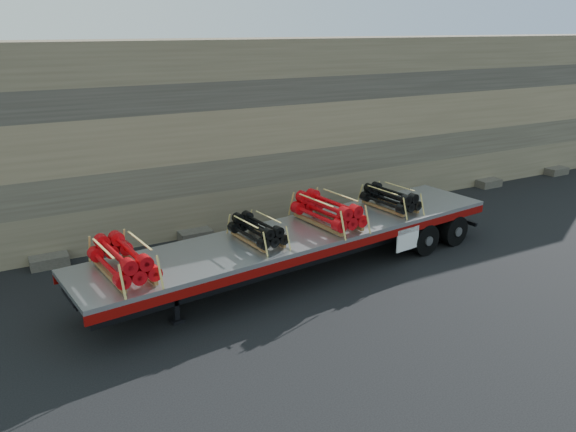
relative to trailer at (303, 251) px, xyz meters
name	(u,v)px	position (x,y,z in m)	size (l,w,h in m)	color
ground	(334,270)	(0.97, -0.34, -0.71)	(120.00, 120.00, 0.00)	black
rock_wall	(247,130)	(0.97, 6.16, 2.79)	(44.00, 3.00, 7.00)	#7A6B54
trailer	(303,251)	(0.00, 0.00, 0.00)	(14.28, 2.75, 1.43)	#A8ABB0
bundle_front	(123,260)	(-5.65, -0.67, 1.12)	(1.14, 2.28, 0.81)	red
bundle_midfront	(257,231)	(-1.66, -0.20, 1.05)	(0.94, 1.88, 0.67)	black
bundle_midrear	(328,211)	(0.99, 0.12, 1.14)	(1.21, 2.42, 0.86)	red
bundle_rear	(390,199)	(3.75, 0.44, 1.07)	(1.00, 2.00, 0.71)	black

